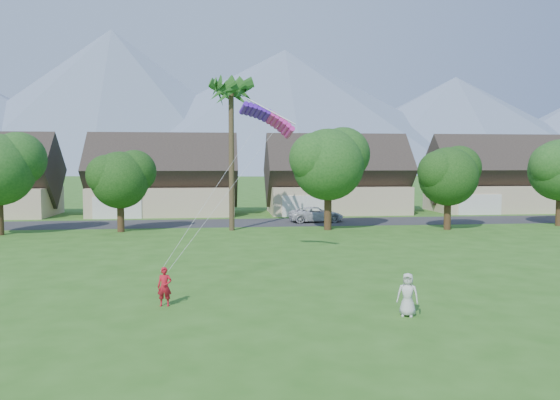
{
  "coord_description": "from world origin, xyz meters",
  "views": [
    {
      "loc": [
        -2.93,
        -16.72,
        5.68
      ],
      "look_at": [
        0.0,
        10.0,
        3.8
      ],
      "focal_mm": 35.0,
      "sensor_mm": 36.0,
      "label": 1
    }
  ],
  "objects": [
    {
      "name": "ground",
      "position": [
        0.0,
        0.0,
        0.0
      ],
      "size": [
        500.0,
        500.0,
        0.0
      ],
      "primitive_type": "plane",
      "color": "#2D6019",
      "rests_on": "ground"
    },
    {
      "name": "houses_row",
      "position": [
        0.49,
        42.99,
        3.44
      ],
      "size": [
        72.75,
        8.19,
        8.86
      ],
      "color": "beige",
      "rests_on": "ground"
    },
    {
      "name": "tree_row",
      "position": [
        -1.14,
        27.92,
        4.89
      ],
      "size": [
        62.27,
        6.67,
        8.45
      ],
      "color": "#47301C",
      "rests_on": "ground"
    },
    {
      "name": "street",
      "position": [
        0.0,
        34.0,
        0.01
      ],
      "size": [
        90.0,
        7.0,
        0.01
      ],
      "primitive_type": "cube",
      "color": "#2D2D30",
      "rests_on": "ground"
    },
    {
      "name": "kite_flyer",
      "position": [
        -5.14,
        4.83,
        0.78
      ],
      "size": [
        0.59,
        0.41,
        1.55
      ],
      "primitive_type": "imported",
      "rotation": [
        0.0,
        0.0,
        -0.07
      ],
      "color": "#B51422",
      "rests_on": "ground"
    },
    {
      "name": "watcher",
      "position": [
        3.9,
        2.42,
        0.8
      ],
      "size": [
        0.93,
        0.8,
        1.6
      ],
      "primitive_type": "imported",
      "rotation": [
        0.0,
        0.0,
        -0.44
      ],
      "color": "silver",
      "rests_on": "ground"
    },
    {
      "name": "parked_car",
      "position": [
        6.08,
        34.0,
        0.72
      ],
      "size": [
        5.35,
        2.82,
        1.43
      ],
      "primitive_type": "imported",
      "rotation": [
        0.0,
        0.0,
        1.66
      ],
      "color": "silver",
      "rests_on": "ground"
    },
    {
      "name": "fan_palm",
      "position": [
        -2.0,
        28.5,
        11.8
      ],
      "size": [
        3.0,
        3.0,
        13.8
      ],
      "color": "#4C3D26",
      "rests_on": "ground"
    },
    {
      "name": "parafoil_kite",
      "position": [
        -0.22,
        13.82,
        8.2
      ],
      "size": [
        3.12,
        1.03,
        0.5
      ],
      "rotation": [
        0.0,
        0.0,
        0.02
      ],
      "color": "#561AC7",
      "rests_on": "ground"
    },
    {
      "name": "mountain_ridge",
      "position": [
        10.4,
        260.0,
        29.07
      ],
      "size": [
        540.0,
        240.0,
        70.0
      ],
      "color": "slate",
      "rests_on": "ground"
    }
  ]
}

